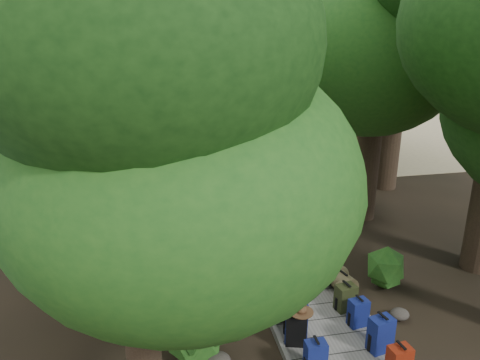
{
  "coord_description": "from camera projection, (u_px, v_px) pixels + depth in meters",
  "views": [
    {
      "loc": [
        -3.07,
        -10.3,
        5.73
      ],
      "look_at": [
        -0.42,
        2.99,
        1.0
      ],
      "focal_mm": 35.0,
      "sensor_mm": 36.0,
      "label": 1
    }
  ],
  "objects": [
    {
      "name": "palm_right_b",
      "position": [
        319.0,
        57.0,
        22.4
      ],
      "size": [
        4.04,
        4.04,
        7.8
      ],
      "primitive_type": null,
      "color": "#144312",
      "rests_on": "ground"
    },
    {
      "name": "palm_right_a",
      "position": [
        313.0,
        74.0,
        16.5
      ],
      "size": [
        4.51,
        4.51,
        7.69
      ],
      "primitive_type": null,
      "color": "#144312",
      "rests_on": "ground"
    },
    {
      "name": "tree_back_d",
      "position": [
        100.0,
        52.0,
        22.59
      ],
      "size": [
        4.96,
        4.96,
        8.27
      ],
      "primitive_type": null,
      "color": "black",
      "rests_on": "ground"
    },
    {
      "name": "rock_left_b",
      "position": [
        164.0,
        300.0,
        9.85
      ],
      "size": [
        0.35,
        0.32,
        0.19
      ],
      "primitive_type": null,
      "color": "#4C473F",
      "rests_on": "ground"
    },
    {
      "name": "lone_suitcase_on_sand",
      "position": [
        237.0,
        154.0,
        19.51
      ],
      "size": [
        0.42,
        0.32,
        0.59
      ],
      "primitive_type": null,
      "rotation": [
        0.0,
        0.0,
        0.31
      ],
      "color": "black",
      "rests_on": "sand_beach"
    },
    {
      "name": "tree_right_d",
      "position": [
        402.0,
        14.0,
        14.76
      ],
      "size": [
        6.36,
        6.36,
        11.65
      ],
      "primitive_type": null,
      "color": "black",
      "rests_on": "ground"
    },
    {
      "name": "shrub_right_a",
      "position": [
        394.0,
        271.0,
        10.31
      ],
      "size": [
        0.97,
        0.97,
        0.87
      ],
      "primitive_type": null,
      "color": "#1E5118",
      "rests_on": "ground"
    },
    {
      "name": "boardwalk",
      "position": [
        269.0,
        234.0,
        12.9
      ],
      "size": [
        2.0,
        12.0,
        0.12
      ],
      "primitive_type": "cube",
      "color": "gray",
      "rests_on": "ground"
    },
    {
      "name": "backpack_left_b",
      "position": [
        296.0,
        327.0,
        8.4
      ],
      "size": [
        0.43,
        0.36,
        0.68
      ],
      "primitive_type": null,
      "rotation": [
        0.0,
        0.0,
        -0.3
      ],
      "color": "black",
      "rests_on": "boardwalk"
    },
    {
      "name": "duffel_right_black",
      "position": [
        322.0,
        269.0,
        10.6
      ],
      "size": [
        0.51,
        0.74,
        0.44
      ],
      "primitive_type": null,
      "rotation": [
        0.0,
        0.0,
        -0.1
      ],
      "color": "black",
      "rests_on": "boardwalk"
    },
    {
      "name": "tree_back_c",
      "position": [
        294.0,
        43.0,
        25.64
      ],
      "size": [
        4.87,
        4.87,
        8.76
      ],
      "primitive_type": null,
      "color": "black",
      "rests_on": "ground"
    },
    {
      "name": "backpack_right_c",
      "position": [
        358.0,
        311.0,
        8.92
      ],
      "size": [
        0.39,
        0.3,
        0.6
      ],
      "primitive_type": null,
      "rotation": [
        0.0,
        0.0,
        0.16
      ],
      "color": "navy",
      "rests_on": "boardwalk"
    },
    {
      "name": "tree_right_c",
      "position": [
        378.0,
        60.0,
        12.65
      ],
      "size": [
        5.37,
        5.37,
        9.29
      ],
      "primitive_type": null,
      "color": "black",
      "rests_on": "ground"
    },
    {
      "name": "tree_right_f",
      "position": [
        371.0,
        31.0,
        20.24
      ],
      "size": [
        5.8,
        5.8,
        10.36
      ],
      "primitive_type": null,
      "color": "black",
      "rests_on": "ground"
    },
    {
      "name": "hat_white",
      "position": [
        298.0,
        294.0,
        8.57
      ],
      "size": [
        0.37,
        0.37,
        0.12
      ],
      "primitive_type": null,
      "color": "silver",
      "rests_on": "backpack_left_c"
    },
    {
      "name": "shrub_left_a",
      "position": [
        200.0,
        325.0,
        8.32
      ],
      "size": [
        1.23,
        1.23,
        1.1
      ],
      "primitive_type": null,
      "color": "#1E5118",
      "rests_on": "ground"
    },
    {
      "name": "shrub_right_c",
      "position": [
        289.0,
        166.0,
        17.69
      ],
      "size": [
        0.88,
        0.88,
        0.8
      ],
      "primitive_type": null,
      "color": "#1E5118",
      "rests_on": "ground"
    },
    {
      "name": "suitcase_on_boardwalk",
      "position": [
        284.0,
        305.0,
        9.08
      ],
      "size": [
        0.42,
        0.23,
        0.64
      ],
      "primitive_type": null,
      "rotation": [
        0.0,
        0.0,
        0.02
      ],
      "color": "black",
      "rests_on": "boardwalk"
    },
    {
      "name": "duffel_right_khaki",
      "position": [
        342.0,
        282.0,
        10.1
      ],
      "size": [
        0.57,
        0.71,
        0.42
      ],
      "primitive_type": null,
      "rotation": [
        0.0,
        0.0,
        0.27
      ],
      "color": "olive",
      "rests_on": "boardwalk"
    },
    {
      "name": "shrub_right_b",
      "position": [
        339.0,
        198.0,
        14.15
      ],
      "size": [
        1.25,
        1.25,
        1.13
      ],
      "primitive_type": null,
      "color": "#1E5118",
      "rests_on": "ground"
    },
    {
      "name": "shrub_left_c",
      "position": [
        170.0,
        180.0,
        15.99
      ],
      "size": [
        1.02,
        1.02,
        0.92
      ],
      "primitive_type": null,
      "color": "#1E5118",
      "rests_on": "ground"
    },
    {
      "name": "ground",
      "position": [
        279.0,
        253.0,
        12.0
      ],
      "size": [
        120.0,
        120.0,
        0.0
      ],
      "primitive_type": "plane",
      "color": "black",
      "rests_on": "ground"
    },
    {
      "name": "sand_beach",
      "position": [
        203.0,
        123.0,
        26.81
      ],
      "size": [
        40.0,
        22.0,
        0.02
      ],
      "primitive_type": "cube",
      "color": "tan",
      "rests_on": "ground"
    },
    {
      "name": "tree_back_a",
      "position": [
        177.0,
        40.0,
        24.28
      ],
      "size": [
        5.33,
        5.33,
        9.23
      ],
      "primitive_type": null,
      "color": "black",
      "rests_on": "ground"
    },
    {
      "name": "backpack_left_c",
      "position": [
        296.0,
        316.0,
        8.66
      ],
      "size": [
        0.45,
        0.35,
        0.75
      ],
      "primitive_type": null,
      "rotation": [
        0.0,
        0.0,
        -0.16
      ],
      "color": "navy",
      "rests_on": "boardwalk"
    },
    {
      "name": "tree_left_b",
      "position": [
        51.0,
        71.0,
        9.48
      ],
      "size": [
        5.21,
        5.21,
        9.38
      ],
      "primitive_type": null,
      "color": "black",
      "rests_on": "ground"
    },
    {
      "name": "rock_left_c",
      "position": [
        206.0,
        238.0,
        12.47
      ],
      "size": [
        0.56,
        0.5,
        0.31
      ],
      "primitive_type": null,
      "color": "#4C473F",
      "rests_on": "ground"
    },
    {
      "name": "kayak",
      "position": [
        149.0,
        148.0,
        20.92
      ],
      "size": [
        1.24,
        3.49,
        0.34
      ],
      "primitive_type": "ellipsoid",
      "rotation": [
        0.0,
        0.0,
        -0.15
      ],
      "color": "#A00D17",
      "rests_on": "sand_beach"
    },
    {
      "name": "tree_right_e",
      "position": [
        330.0,
        51.0,
        17.91
      ],
      "size": [
        5.0,
        5.0,
        9.0
      ],
      "primitive_type": null,
      "color": "black",
      "rests_on": "ground"
    },
    {
      "name": "sun_lounger",
      "position": [
        298.0,
        144.0,
        20.99
      ],
      "size": [
        0.68,
        2.07,
        0.67
      ],
      "primitive_type": null,
      "rotation": [
        0.0,
        0.0,
        -0.0
      ],
      "color": "silver",
      "rests_on": "sand_beach"
    },
    {
      "name": "rock_right_a",
      "position": [
        400.0,
        314.0,
        9.36
      ],
      "size": [
        0.39,
        0.35,
        0.21
      ],
      "primitive_type": null,
      "color": "#4C473F",
      "rests_on": "ground"
    },
    {
      "name": "rock_right_c",
      "position": [
        317.0,
        224.0,
        13.46
      ],
      "size": [
        0.36,
        0.33,
        0.2
      ],
      "primitive_type": null,
      "color": "#4C473F",
      "rests_on": "ground"
    },
    {
      "name": "hat_brown",
      "position": [
        301.0,
        309.0,
        8.25
      ],
      "size": [
        0.45,
        0.45,
        0.13
      ],
      "primitive_type": null,
      "color": "#51351E",
      "rests_on": "backpack_left_b"
    },
    {
      "name": "tree_left_c",
      "position": [
        102.0,
        93.0,
        12.97
      ],
      "size": [
        4.29,
        4.29,
        7.45
      ],
      "primitive_type": null,
      "color": "black",
      "rests_on": "ground"
    },
    {
      "name": "tree_back_b",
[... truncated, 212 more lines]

